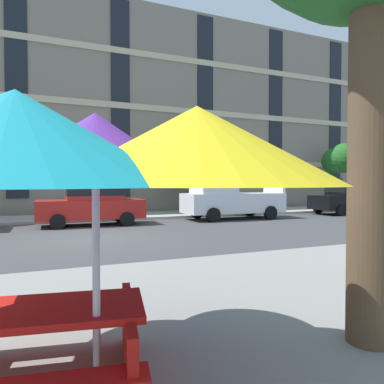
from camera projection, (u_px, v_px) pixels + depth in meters
The scene contains 11 objects.
ground_plane at pixel (90, 238), 11.45m from camera, with size 120.00×120.00×0.00m, color #424244.
sidewalk_near_patio at pixel (205, 379), 3.13m from camera, with size 56.00×9.00×0.12m, color gray.
sidewalk_far at pixel (75, 218), 17.72m from camera, with size 56.00×3.60×0.12m, color #B2ADA3.
apartment_building at pixel (66, 119), 25.13m from camera, with size 43.99×12.08×12.80m.
sedan_red at pixel (92, 203), 15.03m from camera, with size 4.40×1.98×1.78m.
pickup_white_midblock at pixel (229, 199), 17.57m from camera, with size 5.10×2.12×2.20m.
sedan_black at pixel (348, 198), 20.60m from camera, with size 4.40×1.98×1.78m.
street_tree_middle at pixel (191, 164), 20.41m from camera, with size 3.19×3.21×4.56m.
street_tree_right at pixel (340, 160), 24.77m from camera, with size 2.39×2.43×4.62m.
patio_umbrella at pixel (95, 154), 2.72m from camera, with size 3.70×3.44×2.36m.
picnic_table at pixel (34, 342), 2.92m from camera, with size 2.03×1.80×0.77m.
Camera 1 is at (-1.29, -11.81, 1.81)m, focal length 32.76 mm.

